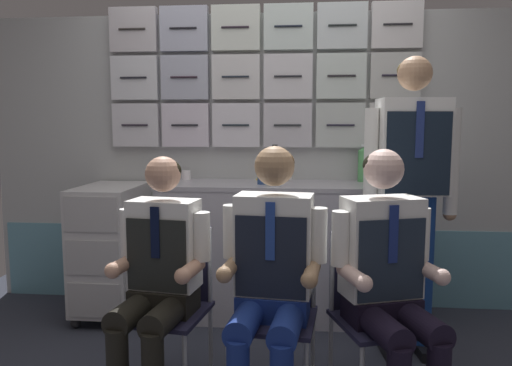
{
  "coord_description": "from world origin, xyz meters",
  "views": [
    {
      "loc": [
        0.26,
        -2.29,
        1.35
      ],
      "look_at": [
        -0.0,
        0.5,
        1.02
      ],
      "focal_mm": 34.5,
      "sensor_mm": 36.0,
      "label": 1
    }
  ],
  "objects_px": {
    "service_trolley": "(111,246)",
    "folding_chair_right": "(372,298)",
    "paper_cup_tan": "(377,179)",
    "crew_member_right": "(389,272)",
    "folding_chair_center": "(276,295)",
    "snack_banana": "(267,179)",
    "crew_member_standing": "(411,179)",
    "folding_chair_left": "(172,290)",
    "crew_member_left": "(158,271)",
    "water_bottle_clear": "(363,164)",
    "crew_member_center": "(271,268)"
  },
  "relations": [
    {
      "from": "crew_member_left",
      "to": "crew_member_right",
      "type": "bearing_deg",
      "value": -0.81
    },
    {
      "from": "folding_chair_right",
      "to": "paper_cup_tan",
      "type": "relative_size",
      "value": 13.42
    },
    {
      "from": "folding_chair_left",
      "to": "crew_member_right",
      "type": "distance_m",
      "value": 1.1
    },
    {
      "from": "folding_chair_right",
      "to": "crew_member_center",
      "type": "bearing_deg",
      "value": -161.57
    },
    {
      "from": "service_trolley",
      "to": "crew_member_standing",
      "type": "relative_size",
      "value": 0.53
    },
    {
      "from": "folding_chair_left",
      "to": "snack_banana",
      "type": "xyz_separation_m",
      "value": [
        0.42,
        1.04,
        0.47
      ]
    },
    {
      "from": "crew_member_right",
      "to": "folding_chair_center",
      "type": "bearing_deg",
      "value": 164.63
    },
    {
      "from": "folding_chair_left",
      "to": "service_trolley",
      "type": "bearing_deg",
      "value": 127.42
    },
    {
      "from": "crew_member_center",
      "to": "folding_chair_left",
      "type": "bearing_deg",
      "value": 160.29
    },
    {
      "from": "service_trolley",
      "to": "snack_banana",
      "type": "xyz_separation_m",
      "value": [
        1.1,
        0.16,
        0.47
      ]
    },
    {
      "from": "crew_member_left",
      "to": "crew_member_right",
      "type": "distance_m",
      "value": 1.09
    },
    {
      "from": "water_bottle_clear",
      "to": "snack_banana",
      "type": "xyz_separation_m",
      "value": [
        -0.68,
        -0.08,
        -0.11
      ]
    },
    {
      "from": "folding_chair_left",
      "to": "folding_chair_center",
      "type": "xyz_separation_m",
      "value": [
        0.54,
        -0.03,
        0.0
      ]
    },
    {
      "from": "service_trolley",
      "to": "folding_chair_left",
      "type": "bearing_deg",
      "value": -52.58
    },
    {
      "from": "folding_chair_left",
      "to": "snack_banana",
      "type": "distance_m",
      "value": 1.22
    },
    {
      "from": "service_trolley",
      "to": "water_bottle_clear",
      "type": "xyz_separation_m",
      "value": [
        1.77,
        0.25,
        0.58
      ]
    },
    {
      "from": "crew_member_left",
      "to": "snack_banana",
      "type": "distance_m",
      "value": 1.32
    },
    {
      "from": "service_trolley",
      "to": "folding_chair_right",
      "type": "relative_size",
      "value": 1.13
    },
    {
      "from": "folding_chair_center",
      "to": "crew_member_right",
      "type": "bearing_deg",
      "value": -15.37
    },
    {
      "from": "crew_member_left",
      "to": "crew_member_standing",
      "type": "distance_m",
      "value": 1.5
    },
    {
      "from": "folding_chair_left",
      "to": "paper_cup_tan",
      "type": "xyz_separation_m",
      "value": [
        1.18,
        0.98,
        0.48
      ]
    },
    {
      "from": "folding_chair_center",
      "to": "folding_chair_right",
      "type": "distance_m",
      "value": 0.47
    },
    {
      "from": "crew_member_right",
      "to": "crew_member_standing",
      "type": "bearing_deg",
      "value": 70.71
    },
    {
      "from": "crew_member_left",
      "to": "folding_chair_right",
      "type": "bearing_deg",
      "value": 7.39
    },
    {
      "from": "crew_member_standing",
      "to": "snack_banana",
      "type": "bearing_deg",
      "value": 145.83
    },
    {
      "from": "crew_member_right",
      "to": "paper_cup_tan",
      "type": "xyz_separation_m",
      "value": [
        0.11,
        1.16,
        0.3
      ]
    },
    {
      "from": "folding_chair_right",
      "to": "snack_banana",
      "type": "distance_m",
      "value": 1.31
    },
    {
      "from": "folding_chair_right",
      "to": "crew_member_left",
      "type": "bearing_deg",
      "value": -172.61
    },
    {
      "from": "crew_member_standing",
      "to": "snack_banana",
      "type": "relative_size",
      "value": 10.07
    },
    {
      "from": "service_trolley",
      "to": "paper_cup_tan",
      "type": "distance_m",
      "value": 1.92
    },
    {
      "from": "folding_chair_left",
      "to": "crew_member_left",
      "type": "bearing_deg",
      "value": -98.69
    },
    {
      "from": "crew_member_left",
      "to": "crew_member_center",
      "type": "xyz_separation_m",
      "value": [
        0.55,
        -0.03,
        0.04
      ]
    },
    {
      "from": "crew_member_right",
      "to": "snack_banana",
      "type": "distance_m",
      "value": 1.41
    },
    {
      "from": "crew_member_left",
      "to": "snack_banana",
      "type": "height_order",
      "value": "crew_member_left"
    },
    {
      "from": "crew_member_left",
      "to": "crew_member_center",
      "type": "relative_size",
      "value": 0.96
    },
    {
      "from": "service_trolley",
      "to": "paper_cup_tan",
      "type": "relative_size",
      "value": 15.11
    },
    {
      "from": "folding_chair_center",
      "to": "crew_member_standing",
      "type": "xyz_separation_m",
      "value": [
        0.75,
        0.49,
        0.54
      ]
    },
    {
      "from": "folding_chair_center",
      "to": "paper_cup_tan",
      "type": "bearing_deg",
      "value": 58.02
    },
    {
      "from": "folding_chair_center",
      "to": "crew_member_center",
      "type": "xyz_separation_m",
      "value": [
        -0.02,
        -0.16,
        0.19
      ]
    },
    {
      "from": "crew_member_center",
      "to": "folding_chair_right",
      "type": "xyz_separation_m",
      "value": [
        0.49,
        0.16,
        -0.19
      ]
    },
    {
      "from": "folding_chair_right",
      "to": "water_bottle_clear",
      "type": "xyz_separation_m",
      "value": [
        0.08,
        1.15,
        0.57
      ]
    },
    {
      "from": "folding_chair_center",
      "to": "folding_chair_right",
      "type": "height_order",
      "value": "same"
    },
    {
      "from": "crew_member_right",
      "to": "crew_member_standing",
      "type": "height_order",
      "value": "crew_member_standing"
    },
    {
      "from": "crew_member_center",
      "to": "water_bottle_clear",
      "type": "height_order",
      "value": "crew_member_center"
    },
    {
      "from": "service_trolley",
      "to": "crew_member_center",
      "type": "relative_size",
      "value": 0.74
    },
    {
      "from": "water_bottle_clear",
      "to": "crew_member_standing",
      "type": "bearing_deg",
      "value": -74.35
    },
    {
      "from": "service_trolley",
      "to": "crew_member_center",
      "type": "height_order",
      "value": "crew_member_center"
    },
    {
      "from": "service_trolley",
      "to": "folding_chair_right",
      "type": "xyz_separation_m",
      "value": [
        1.69,
        -0.9,
        0.01
      ]
    },
    {
      "from": "folding_chair_center",
      "to": "service_trolley",
      "type": "bearing_deg",
      "value": 143.19
    },
    {
      "from": "water_bottle_clear",
      "to": "snack_banana",
      "type": "bearing_deg",
      "value": -173.01
    }
  ]
}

